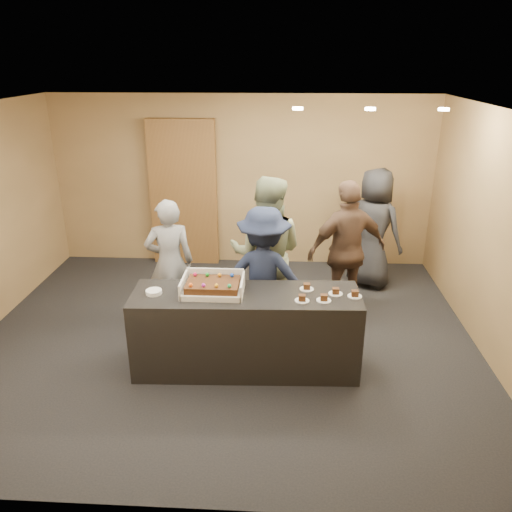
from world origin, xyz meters
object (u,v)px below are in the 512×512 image
cake_box (213,288)px  plate_stack (154,292)px  storage_cabinet (184,194)px  person_navy_man (264,276)px  sheet_cake (213,285)px  serving_counter (246,331)px  person_server_grey (170,263)px  person_brown_extra (347,251)px  person_dark_suit (373,228)px  person_sage_man (267,254)px

cake_box → plate_stack: cake_box is taller
plate_stack → cake_box: bearing=7.1°
storage_cabinet → person_navy_man: 2.79m
sheet_cake → plate_stack: size_ratio=3.23×
serving_counter → person_server_grey: size_ratio=1.47×
serving_counter → storage_cabinet: 3.33m
storage_cabinet → cake_box: (0.87, -2.99, -0.22)m
sheet_cake → person_brown_extra: person_brown_extra is taller
serving_counter → person_dark_suit: 2.87m
person_server_grey → person_navy_man: size_ratio=0.98×
storage_cabinet → person_server_grey: size_ratio=1.43×
plate_stack → person_navy_man: person_navy_man is taller
plate_stack → person_sage_man: bearing=42.5°
plate_stack → person_server_grey: 1.04m
person_dark_suit → person_sage_man: bearing=78.2°
serving_counter → plate_stack: size_ratio=14.22×
person_navy_man → plate_stack: bearing=35.1°
serving_counter → sheet_cake: (-0.34, -0.00, 0.55)m
storage_cabinet → person_dark_suit: storage_cabinet is taller
person_navy_man → person_dark_suit: bearing=-127.8°
person_server_grey → person_brown_extra: 2.24m
person_navy_man → sheet_cake: bearing=54.8°
serving_counter → person_navy_man: person_navy_man is taller
serving_counter → person_brown_extra: bearing=44.9°
sheet_cake → plate_stack: bearing=-175.1°
person_dark_suit → storage_cabinet: bearing=23.8°
serving_counter → person_sage_man: size_ratio=1.25×
plate_stack → person_dark_suit: (2.65, 2.33, -0.04)m
storage_cabinet → person_sage_man: storage_cabinet is taller
person_sage_man → person_brown_extra: 1.06m
storage_cabinet → person_sage_man: bearing=-55.2°
serving_counter → person_brown_extra: person_brown_extra is taller
sheet_cake → person_dark_suit: person_dark_suit is taller
plate_stack → person_sage_man: size_ratio=0.09×
cake_box → person_brown_extra: bearing=39.2°
storage_cabinet → plate_stack: (0.26, -3.06, -0.25)m
person_brown_extra → person_dark_suit: (0.50, 0.99, -0.03)m
sheet_cake → plate_stack: (-0.62, -0.05, -0.08)m
serving_counter → person_server_grey: (-1.02, 0.98, 0.37)m
serving_counter → person_dark_suit: bearing=51.2°
person_server_grey → person_navy_man: person_navy_man is taller
person_server_grey → person_sage_man: bearing=165.2°
serving_counter → person_navy_man: 0.74m
cake_box → person_dark_suit: person_dark_suit is taller
cake_box → person_navy_man: person_navy_man is taller
plate_stack → person_dark_suit: size_ratio=0.10×
person_brown_extra → serving_counter: bearing=26.2°
plate_stack → person_navy_man: 1.31m
person_sage_man → plate_stack: bearing=49.2°
sheet_cake → person_server_grey: 1.21m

